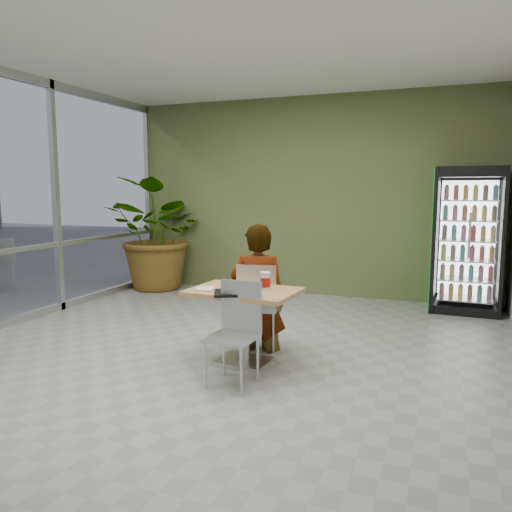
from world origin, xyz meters
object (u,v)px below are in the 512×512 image
(chair_near, at_px, (237,324))
(cafeteria_tray, at_px, (238,293))
(seated_woman, at_px, (258,301))
(chair_far, at_px, (258,300))
(soda_cup, at_px, (265,281))
(dining_table, at_px, (244,311))
(beverage_fridge, at_px, (468,240))
(potted_plant, at_px, (160,234))

(chair_near, relative_size, cafeteria_tray, 2.10)
(chair_near, xyz_separation_m, seated_woman, (-0.15, 0.94, 0.00))
(chair_far, distance_m, seated_woman, 0.05)
(soda_cup, bearing_deg, cafeteria_tray, -123.24)
(chair_near, bearing_deg, dining_table, 107.38)
(dining_table, bearing_deg, cafeteria_tray, -82.44)
(beverage_fridge, bearing_deg, chair_near, -117.06)
(potted_plant, bearing_deg, chair_near, -49.97)
(chair_far, relative_size, cafeteria_tray, 2.19)
(dining_table, relative_size, chair_far, 1.14)
(dining_table, bearing_deg, seated_woman, 94.17)
(dining_table, bearing_deg, chair_far, 92.35)
(chair_near, bearing_deg, potted_plant, 133.14)
(seated_woman, height_order, cafeteria_tray, seated_woman)
(potted_plant, bearing_deg, soda_cup, -44.58)
(chair_far, distance_m, chair_near, 0.90)
(potted_plant, bearing_deg, dining_table, -47.11)
(chair_far, relative_size, potted_plant, 0.49)
(seated_woman, bearing_deg, potted_plant, -52.52)
(seated_woman, height_order, soda_cup, seated_woman)
(chair_far, bearing_deg, seated_woman, -79.99)
(dining_table, xyz_separation_m, seated_woman, (-0.04, 0.49, -0.00))
(chair_far, distance_m, cafeteria_tray, 0.70)
(seated_woman, relative_size, beverage_fridge, 0.82)
(chair_far, distance_m, beverage_fridge, 3.45)
(dining_table, bearing_deg, beverage_fridge, 55.77)
(chair_near, xyz_separation_m, beverage_fridge, (2.00, 3.56, 0.48))
(dining_table, distance_m, soda_cup, 0.37)
(chair_far, height_order, seated_woman, seated_woman)
(chair_far, height_order, cafeteria_tray, chair_far)
(dining_table, height_order, seated_woman, seated_woman)
(dining_table, height_order, potted_plant, potted_plant)
(beverage_fridge, bearing_deg, potted_plant, -176.12)
(chair_near, xyz_separation_m, potted_plant, (-2.88, 3.42, 0.43))
(chair_far, bearing_deg, dining_table, 82.20)
(soda_cup, relative_size, beverage_fridge, 0.09)
(seated_woman, bearing_deg, dining_table, 84.02)
(chair_far, height_order, soda_cup, chair_far)
(seated_woman, relative_size, potted_plant, 0.87)
(chair_near, bearing_deg, beverage_fridge, 63.77)
(seated_woman, bearing_deg, chair_near, 88.96)
(dining_table, relative_size, cafeteria_tray, 2.50)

